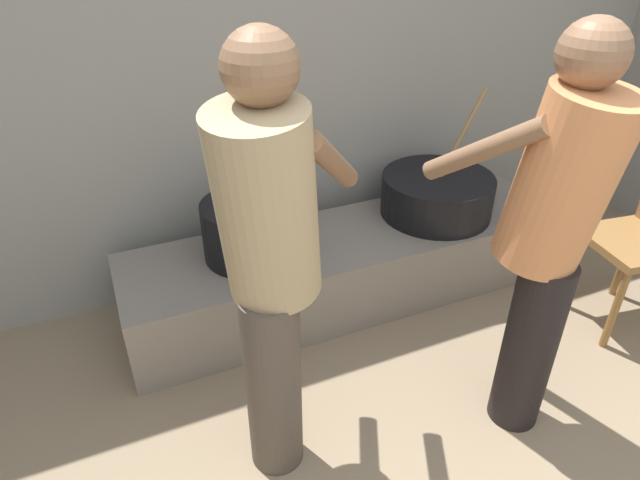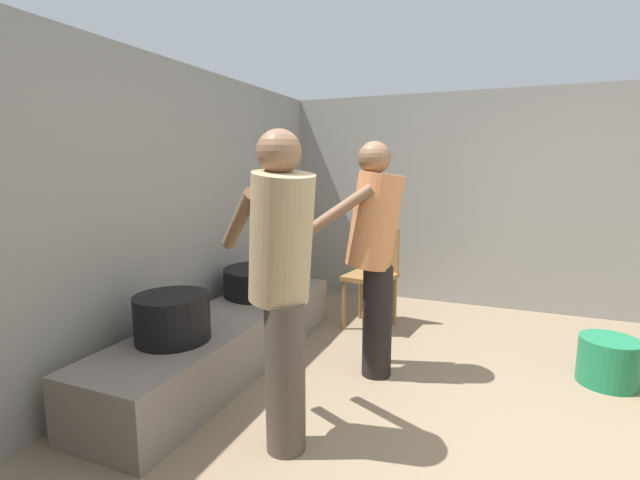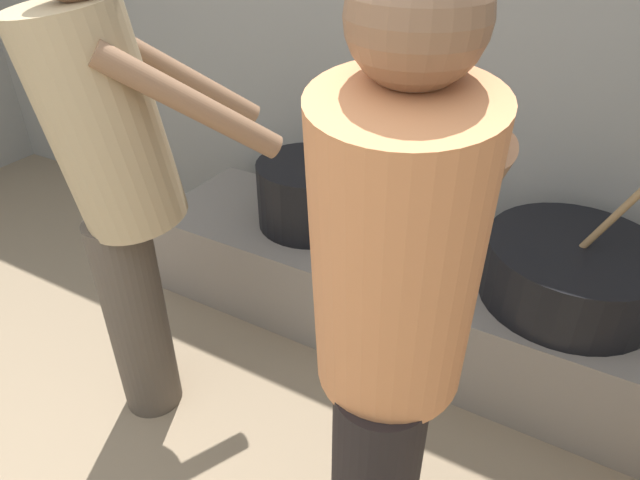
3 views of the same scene
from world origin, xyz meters
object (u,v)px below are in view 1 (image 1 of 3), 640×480
cooking_pot_secondary (249,229)px  cook_in_tan_shirt (270,255)px  cooking_pot_main (437,195)px  cook_in_orange_shirt (551,226)px

cooking_pot_secondary → cook_in_tan_shirt: (-0.16, -0.82, 0.39)m
cooking_pot_secondary → cooking_pot_main: bearing=-0.3°
cooking_pot_main → cook_in_tan_shirt: cook_in_tan_shirt is taller
cook_in_tan_shirt → cook_in_orange_shirt: bearing=-11.9°
cooking_pot_secondary → cook_in_tan_shirt: 0.92m
cooking_pot_main → cook_in_orange_shirt: cook_in_orange_shirt is taller
cooking_pot_main → cook_in_tan_shirt: bearing=-146.2°
cooking_pot_secondary → cook_in_orange_shirt: (0.78, -1.02, 0.38)m
cooking_pot_secondary → cook_in_orange_shirt: size_ratio=0.28×
cooking_pot_main → cook_in_orange_shirt: size_ratio=0.43×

